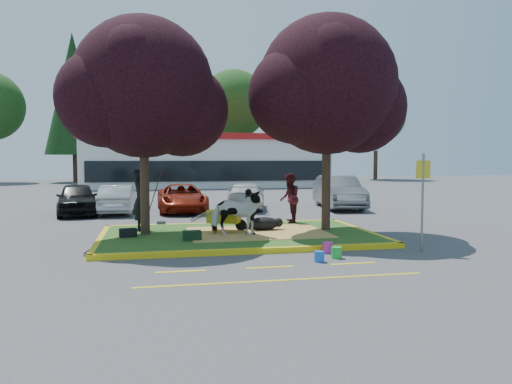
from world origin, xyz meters
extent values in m
plane|color=#424244|center=(0.00, 0.00, 0.00)|extent=(90.00, 90.00, 0.00)
cube|color=#214D18|center=(0.00, 0.00, 0.07)|extent=(8.00, 5.00, 0.15)
cube|color=yellow|center=(0.00, -2.58, 0.07)|extent=(8.30, 0.16, 0.15)
cube|color=yellow|center=(0.00, 2.58, 0.07)|extent=(8.30, 0.16, 0.15)
cube|color=yellow|center=(-4.08, 0.00, 0.07)|extent=(0.16, 5.30, 0.15)
cube|color=yellow|center=(4.08, 0.00, 0.07)|extent=(0.16, 5.30, 0.15)
cube|color=tan|center=(0.60, 0.00, 0.15)|extent=(4.20, 3.00, 0.01)
cylinder|color=black|center=(-2.80, 0.40, 1.91)|extent=(0.28, 0.28, 3.53)
sphere|color=black|center=(-2.80, 0.40, 4.56)|extent=(4.20, 4.20, 4.20)
sphere|color=black|center=(-1.64, 0.60, 3.93)|extent=(2.86, 2.86, 2.86)
sphere|color=black|center=(-3.85, 0.10, 4.18)|extent=(2.86, 2.86, 2.86)
cylinder|color=black|center=(2.90, 0.20, 2.00)|extent=(0.28, 0.28, 3.70)
sphere|color=black|center=(2.90, 0.20, 4.77)|extent=(4.40, 4.40, 4.40)
sphere|color=black|center=(4.11, 0.40, 4.11)|extent=(2.99, 2.99, 2.99)
sphere|color=black|center=(1.80, -0.10, 4.37)|extent=(2.99, 2.99, 2.99)
cube|color=yellow|center=(-2.00, -4.20, 0.00)|extent=(1.10, 0.12, 0.01)
cube|color=yellow|center=(0.00, -4.20, 0.00)|extent=(1.10, 0.12, 0.01)
cube|color=yellow|center=(2.00, -4.20, 0.00)|extent=(1.10, 0.12, 0.01)
cube|color=yellow|center=(0.00, -5.40, 0.00)|extent=(6.00, 0.10, 0.01)
cube|color=silver|center=(2.00, 28.00, 2.00)|extent=(20.00, 8.00, 4.00)
cube|color=#B61513|center=(2.00, 28.00, 4.15)|extent=(20.40, 8.40, 0.50)
cube|color=black|center=(2.00, 23.95, 1.40)|extent=(19.00, 0.10, 1.60)
cylinder|color=black|center=(-10.00, 37.00, 1.96)|extent=(0.44, 0.44, 3.92)
cone|color=black|center=(-10.00, 37.00, 8.68)|extent=(5.60, 5.60, 11.90)
cylinder|color=black|center=(-2.00, 38.50, 1.54)|extent=(0.44, 0.44, 3.08)
sphere|color=#143811|center=(-2.00, 38.50, 6.82)|extent=(6.16, 6.16, 6.16)
cylinder|color=black|center=(6.00, 37.50, 1.82)|extent=(0.44, 0.44, 3.64)
sphere|color=#143811|center=(6.00, 37.50, 8.06)|extent=(7.28, 7.28, 7.28)
cylinder|color=black|center=(14.00, 38.00, 1.75)|extent=(0.44, 0.44, 3.50)
cone|color=black|center=(14.00, 38.00, 7.75)|extent=(5.00, 5.00, 10.62)
cylinder|color=black|center=(22.00, 37.00, 1.61)|extent=(0.44, 0.44, 3.22)
sphere|color=#143811|center=(22.00, 37.00, 7.13)|extent=(6.44, 6.44, 6.44)
imported|color=white|center=(-0.12, -0.49, 0.83)|extent=(1.76, 1.13, 1.37)
ellipsoid|color=black|center=(0.89, 0.45, 0.36)|extent=(1.03, 0.64, 0.43)
imported|color=black|center=(-2.96, 1.27, 1.12)|extent=(0.49, 0.73, 1.94)
imported|color=#40121B|center=(2.20, 2.04, 1.03)|extent=(0.85, 0.99, 1.77)
imported|color=black|center=(0.45, 0.70, 0.81)|extent=(0.45, 0.82, 1.33)
cylinder|color=black|center=(0.17, 0.50, 0.33)|extent=(0.35, 0.21, 0.36)
cylinder|color=slate|center=(-0.72, 0.29, 0.28)|extent=(0.04, 0.04, 0.26)
cylinder|color=slate|center=(-0.72, 0.72, 0.28)|extent=(0.04, 0.04, 0.26)
cube|color=gold|center=(-0.37, 0.50, 0.63)|extent=(1.15, 0.95, 0.40)
cylinder|color=slate|center=(-1.11, 0.29, 0.64)|extent=(0.60, 0.30, 0.33)
cylinder|color=slate|center=(-1.11, 0.72, 0.64)|extent=(0.60, 0.30, 0.33)
cube|color=black|center=(-3.29, -0.07, 0.28)|extent=(0.53, 0.35, 0.25)
cube|color=black|center=(-1.50, -1.03, 0.29)|extent=(0.51, 0.32, 0.27)
cylinder|color=slate|center=(4.30, -3.25, 1.29)|extent=(0.06, 0.06, 2.58)
cube|color=gold|center=(4.30, -3.25, 2.17)|extent=(0.36, 0.11, 0.46)
cylinder|color=green|center=(1.84, -3.53, 0.14)|extent=(0.35, 0.35, 0.28)
cylinder|color=#D62F9A|center=(1.87, -2.80, 0.14)|extent=(0.27, 0.27, 0.28)
cylinder|color=blue|center=(1.28, -3.85, 0.13)|extent=(0.28, 0.28, 0.26)
imported|color=black|center=(-5.76, 7.57, 0.69)|extent=(2.18, 4.24, 1.38)
imported|color=#A8ACB1|center=(-4.06, 7.72, 0.63)|extent=(1.48, 3.89, 1.27)
imported|color=maroon|center=(-1.26, 7.84, 0.63)|extent=(2.15, 4.56, 1.26)
imported|color=silver|center=(1.81, 8.40, 0.63)|extent=(2.63, 4.59, 1.25)
imported|color=slate|center=(6.30, 7.80, 0.79)|extent=(2.25, 4.97, 1.58)
camera|label=1|loc=(-2.59, -14.99, 2.48)|focal=35.00mm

